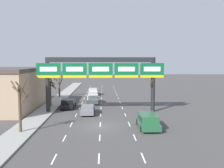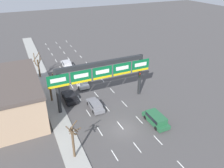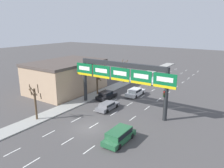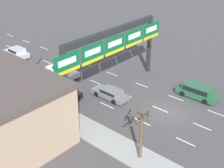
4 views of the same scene
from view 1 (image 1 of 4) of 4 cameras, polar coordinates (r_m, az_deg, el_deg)
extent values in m
plane|color=#474444|center=(27.83, -2.71, -9.72)|extent=(220.00, 220.00, 0.00)
cube|color=#999993|center=(29.03, -18.92, -9.22)|extent=(2.80, 110.00, 0.15)
cube|color=white|center=(19.61, -13.10, -16.35)|extent=(0.12, 2.00, 0.01)
cube|color=white|center=(24.25, -10.81, -12.05)|extent=(0.12, 2.00, 0.01)
cube|color=white|center=(29.02, -9.30, -9.15)|extent=(0.12, 2.00, 0.01)
cube|color=white|center=(33.85, -8.23, -7.06)|extent=(0.12, 2.00, 0.01)
cube|color=white|center=(38.73, -7.44, -5.49)|extent=(0.12, 2.00, 0.01)
cube|color=white|center=(43.63, -6.83, -4.28)|extent=(0.12, 2.00, 0.01)
cube|color=white|center=(48.56, -6.34, -3.31)|extent=(0.12, 2.00, 0.01)
cube|color=white|center=(53.49, -5.95, -2.52)|extent=(0.12, 2.00, 0.01)
cube|color=white|center=(58.44, -5.62, -1.86)|extent=(0.12, 2.00, 0.01)
cube|color=white|center=(63.40, -5.34, -1.30)|extent=(0.12, 2.00, 0.01)
cube|color=white|center=(68.36, -5.11, -0.83)|extent=(0.12, 2.00, 0.01)
cube|color=white|center=(73.33, -4.90, -0.42)|extent=(0.12, 2.00, 0.01)
cube|color=white|center=(19.27, -3.00, -16.60)|extent=(0.12, 2.00, 0.01)
cube|color=white|center=(23.98, -2.81, -12.17)|extent=(0.12, 2.00, 0.01)
cube|color=white|center=(28.80, -2.68, -9.20)|extent=(0.12, 2.00, 0.01)
cube|color=white|center=(33.66, -2.60, -7.08)|extent=(0.12, 2.00, 0.01)
cube|color=white|center=(38.56, -2.53, -5.50)|extent=(0.12, 2.00, 0.01)
cube|color=white|center=(43.48, -2.48, -4.28)|extent=(0.12, 2.00, 0.01)
cube|color=white|center=(48.42, -2.44, -3.30)|extent=(0.12, 2.00, 0.01)
cube|color=white|center=(53.37, -2.41, -2.51)|extent=(0.12, 2.00, 0.01)
cube|color=white|center=(58.33, -2.38, -1.85)|extent=(0.12, 2.00, 0.01)
cube|color=white|center=(63.30, -2.36, -1.30)|extent=(0.12, 2.00, 0.01)
cube|color=white|center=(68.27, -2.34, -0.82)|extent=(0.12, 2.00, 0.01)
cube|color=white|center=(73.24, -2.32, -0.41)|extent=(0.12, 2.00, 0.01)
cube|color=white|center=(19.50, 7.16, -16.37)|extent=(0.12, 2.00, 0.01)
cube|color=white|center=(24.17, 5.22, -12.05)|extent=(0.12, 2.00, 0.01)
cube|color=white|center=(28.95, 3.95, -9.12)|extent=(0.12, 2.00, 0.01)
cube|color=white|center=(33.79, 3.05, -7.03)|extent=(0.12, 2.00, 0.01)
cube|color=white|center=(38.68, 2.39, -5.47)|extent=(0.12, 2.00, 0.01)
cube|color=white|center=(43.59, 1.87, -4.25)|extent=(0.12, 2.00, 0.01)
cube|color=white|center=(48.51, 1.47, -3.28)|extent=(0.12, 2.00, 0.01)
cube|color=white|center=(53.46, 1.13, -2.50)|extent=(0.12, 2.00, 0.01)
cube|color=white|center=(58.41, 0.86, -1.84)|extent=(0.12, 2.00, 0.01)
cube|color=white|center=(63.37, 0.63, -1.29)|extent=(0.12, 2.00, 0.01)
cube|color=white|center=(68.33, 0.43, -0.81)|extent=(0.12, 2.00, 0.01)
cube|color=white|center=(73.30, 0.26, -0.40)|extent=(0.12, 2.00, 0.01)
cylinder|color=#232628|center=(35.90, -14.49, -0.23)|extent=(0.58, 0.58, 7.73)
cylinder|color=#232628|center=(35.77, 9.35, -0.16)|extent=(0.58, 0.58, 7.73)
cube|color=#232628|center=(34.90, -2.62, 5.56)|extent=(14.80, 0.60, 0.70)
cube|color=#0C6033|center=(35.39, -14.33, 3.00)|extent=(3.34, 0.08, 2.05)
cube|color=white|center=(35.34, -14.35, 3.30)|extent=(2.34, 0.02, 0.66)
cube|color=yellow|center=(35.38, -14.31, 1.64)|extent=(3.27, 0.02, 0.37)
cube|color=#0C6033|center=(34.80, -8.54, 3.07)|extent=(3.34, 0.08, 2.05)
cube|color=white|center=(34.75, -8.55, 3.38)|extent=(2.34, 0.02, 0.66)
cube|color=yellow|center=(34.80, -8.53, 1.69)|extent=(3.27, 0.02, 0.37)
cube|color=#0C6033|center=(34.59, -2.61, 3.11)|extent=(3.34, 0.08, 2.05)
cube|color=white|center=(34.53, -2.61, 3.42)|extent=(2.34, 0.02, 0.66)
cube|color=yellow|center=(34.58, -2.61, 1.72)|extent=(3.27, 0.02, 0.37)
cube|color=#0C6033|center=(34.74, 3.33, 3.12)|extent=(3.34, 0.08, 2.05)
cube|color=white|center=(34.69, 3.33, 3.42)|extent=(2.34, 0.02, 0.66)
cube|color=yellow|center=(34.73, 3.33, 1.73)|extent=(3.27, 0.02, 0.37)
cube|color=#0C6033|center=(35.26, 9.15, 3.09)|extent=(3.34, 0.08, 2.05)
cube|color=white|center=(35.21, 9.17, 3.39)|extent=(2.34, 0.02, 0.66)
cube|color=yellow|center=(35.25, 9.14, 1.72)|extent=(3.27, 0.02, 0.37)
cube|color=tan|center=(40.86, -23.94, -1.32)|extent=(10.20, 14.74, 5.67)
cube|color=#4C423D|center=(40.65, -24.10, 3.00)|extent=(10.41, 15.03, 0.50)
cube|color=slate|center=(34.48, -5.56, -5.99)|extent=(1.76, 4.54, 0.57)
cube|color=slate|center=(34.12, -5.60, -5.24)|extent=(1.62, 2.36, 0.45)
cube|color=black|center=(34.12, -5.60, -5.24)|extent=(1.66, 2.17, 0.32)
cylinder|color=black|center=(35.90, -6.70, -5.80)|extent=(0.22, 0.66, 0.66)
cylinder|color=black|center=(35.81, -4.15, -5.81)|extent=(0.22, 0.66, 0.66)
cylinder|color=black|center=(33.24, -7.08, -6.70)|extent=(0.22, 0.66, 0.66)
cylinder|color=black|center=(33.14, -4.32, -6.71)|extent=(0.22, 0.66, 0.66)
cube|color=silver|center=(43.19, -4.38, -3.64)|extent=(1.92, 4.89, 0.67)
cube|color=silver|center=(42.81, -4.40, -2.88)|extent=(1.76, 2.54, 0.58)
cube|color=black|center=(42.81, -4.40, -2.88)|extent=(1.80, 2.34, 0.41)
cylinder|color=black|center=(44.72, -5.42, -3.61)|extent=(0.22, 0.66, 0.66)
cylinder|color=black|center=(44.65, -3.18, -3.61)|extent=(0.22, 0.66, 0.66)
cylinder|color=black|center=(41.83, -5.65, -4.23)|extent=(0.22, 0.66, 0.66)
cylinder|color=black|center=(41.75, -3.26, -4.23)|extent=(0.22, 0.66, 0.66)
cube|color=#B7B7BC|center=(53.37, -4.30, -1.94)|extent=(1.90, 4.33, 0.69)
cube|color=#B7B7BC|center=(53.04, -4.32, -1.29)|extent=(1.75, 2.25, 0.57)
cube|color=black|center=(53.04, -4.32, -1.29)|extent=(1.78, 2.07, 0.41)
cylinder|color=black|center=(54.72, -5.15, -1.99)|extent=(0.22, 0.66, 0.66)
cylinder|color=black|center=(54.66, -3.35, -1.99)|extent=(0.22, 0.66, 0.66)
cylinder|color=black|center=(52.15, -5.30, -2.35)|extent=(0.22, 0.66, 0.66)
cylinder|color=black|center=(52.08, -3.41, -2.35)|extent=(0.22, 0.66, 0.66)
cube|color=black|center=(39.03, -9.96, -4.70)|extent=(1.93, 4.42, 0.60)
cube|color=black|center=(38.67, -10.03, -3.88)|extent=(1.77, 2.30, 0.61)
cube|color=black|center=(38.67, -10.03, -3.88)|extent=(1.81, 2.11, 0.44)
cylinder|color=black|center=(40.48, -10.93, -4.61)|extent=(0.22, 0.66, 0.66)
cylinder|color=black|center=(40.24, -8.46, -4.63)|extent=(0.22, 0.66, 0.66)
cylinder|color=black|center=(37.90, -11.55, -5.29)|extent=(0.22, 0.66, 0.66)
cylinder|color=black|center=(37.65, -8.91, -5.32)|extent=(0.22, 0.66, 0.66)
cube|color=#235B38|center=(27.45, 8.17, -8.89)|extent=(1.95, 4.79, 0.61)
cube|color=#235B38|center=(27.24, 8.20, -7.54)|extent=(1.79, 3.35, 0.75)
cube|color=black|center=(27.24, 8.20, -7.54)|extent=(1.83, 3.08, 0.54)
cylinder|color=black|center=(28.73, 5.89, -8.58)|extent=(0.22, 0.66, 0.66)
cylinder|color=black|center=(29.02, 9.39, -8.49)|extent=(0.22, 0.66, 0.66)
cylinder|color=black|center=(25.98, 6.78, -10.08)|extent=(0.22, 0.66, 0.66)
cylinder|color=black|center=(26.30, 10.65, -9.95)|extent=(0.22, 0.66, 0.66)
cylinder|color=black|center=(35.81, 9.04, -3.52)|extent=(0.12, 0.12, 3.55)
cube|color=black|center=(35.54, 9.09, 0.03)|extent=(0.30, 0.24, 0.90)
sphere|color=red|center=(35.39, 9.14, 0.49)|extent=(0.20, 0.20, 0.20)
sphere|color=#412F0C|center=(35.41, 9.14, 0.01)|extent=(0.20, 0.20, 0.20)
sphere|color=#0E3515|center=(35.44, 9.13, -0.48)|extent=(0.20, 0.20, 0.20)
cylinder|color=brown|center=(50.74, -11.95, -0.65)|extent=(0.35, 0.35, 3.88)
cylinder|color=brown|center=(51.31, -11.94, 2.03)|extent=(1.63, 0.32, 1.88)
cylinder|color=brown|center=(50.86, -11.43, 0.94)|extent=(0.84, 1.07, 1.85)
cylinder|color=brown|center=(50.51, -12.55, 0.77)|extent=(0.60, 1.13, 1.07)
cylinder|color=brown|center=(50.55, -11.39, 1.85)|extent=(0.32, 1.21, 1.87)
cylinder|color=brown|center=(50.69, -12.58, 1.91)|extent=(0.23, 1.22, 2.17)
cylinder|color=brown|center=(26.50, -20.32, -5.41)|extent=(0.30, 0.30, 4.56)
cylinder|color=brown|center=(25.79, -20.72, -1.59)|extent=(1.04, 0.19, 1.03)
cylinder|color=brown|center=(25.85, -21.25, -0.78)|extent=(1.04, 0.61, 1.34)
cylinder|color=brown|center=(25.76, -20.13, -0.95)|extent=(0.93, 0.75, 1.43)
cylinder|color=brown|center=(26.47, -19.56, -0.54)|extent=(0.95, 0.80, 1.58)
cylinder|color=brown|center=(26.74, -18.96, -2.83)|extent=(1.34, 1.18, 1.37)
cylinder|color=brown|center=(40.22, -13.95, -1.61)|extent=(0.33, 0.33, 4.70)
cylinder|color=brown|center=(39.62, -13.87, -0.14)|extent=(1.07, 0.53, 0.93)
cylinder|color=brown|center=(39.71, -13.37, -0.16)|extent=(0.80, 1.17, 1.44)
cylinder|color=brown|center=(39.91, -13.11, 1.80)|extent=(0.21, 1.39, 1.39)
cylinder|color=brown|center=(39.48, -13.73, 0.56)|extent=(1.23, 0.78, 1.16)
cylinder|color=brown|center=(39.94, -13.56, 0.36)|extent=(0.33, 0.81, 1.42)
camera|label=2|loc=(19.06, -75.95, 47.65)|focal=35.00mm
camera|label=3|loc=(19.11, 68.32, 20.63)|focal=35.00mm
camera|label=4|loc=(30.62, -68.08, 22.93)|focal=50.00mm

